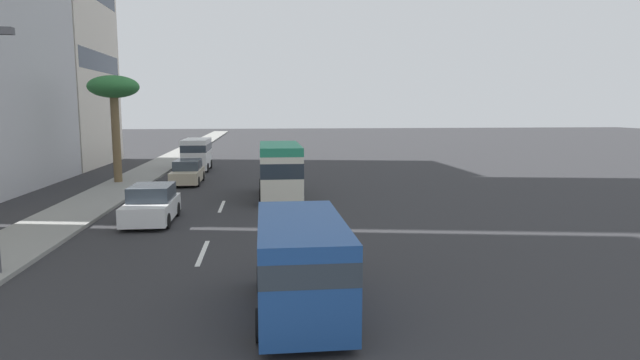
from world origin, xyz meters
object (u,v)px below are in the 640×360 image
car_second (152,205)px  car_fifth (188,172)px  minibus_fourth (280,169)px  van_lead (301,260)px  van_third (197,152)px  palm_tree (114,92)px

car_second → car_fifth: car_second is taller
minibus_fourth → car_fifth: minibus_fourth is taller
van_lead → car_second: size_ratio=1.22×
minibus_fourth → car_fifth: bearing=43.1°
car_fifth → minibus_fourth: bearing=43.1°
van_third → car_fifth: (-7.56, -0.29, -0.71)m
car_second → car_fifth: 12.02m
car_fifth → van_lead: bearing=14.2°
palm_tree → van_third: bearing=-30.1°
minibus_fourth → car_second: bearing=134.7°
minibus_fourth → car_fifth: (6.30, 5.90, -0.90)m
van_third → car_second: bearing=1.2°
van_lead → van_third: 31.09m
van_lead → palm_tree: size_ratio=0.73×
car_fifth → palm_tree: bearing=-93.4°
van_third → van_lead: bearing=11.3°
van_lead → minibus_fourth: size_ratio=0.80×
van_third → minibus_fourth: bearing=24.1°
van_third → car_fifth: van_third is taller
palm_tree → van_lead: bearing=-156.0°
van_third → minibus_fourth: minibus_fourth is taller
car_second → van_third: bearing=-178.8°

